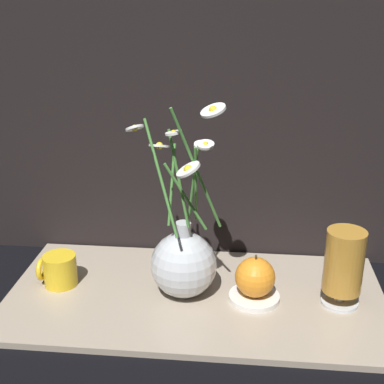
{
  "coord_description": "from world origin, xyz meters",
  "views": [
    {
      "loc": [
        0.08,
        -0.87,
        0.56
      ],
      "look_at": [
        -0.01,
        0.0,
        0.22
      ],
      "focal_mm": 50.0,
      "sensor_mm": 36.0,
      "label": 1
    }
  ],
  "objects_px": {
    "tea_glass": "(344,263)",
    "orange_fruit": "(255,277)",
    "vase_with_flowers": "(184,260)",
    "yellow_mug": "(59,270)"
  },
  "relations": [
    {
      "from": "vase_with_flowers",
      "to": "tea_glass",
      "type": "bearing_deg",
      "value": -1.4
    },
    {
      "from": "yellow_mug",
      "to": "tea_glass",
      "type": "xyz_separation_m",
      "value": [
        0.54,
        -0.02,
        0.05
      ]
    },
    {
      "from": "yellow_mug",
      "to": "tea_glass",
      "type": "bearing_deg",
      "value": -1.7
    },
    {
      "from": "vase_with_flowers",
      "to": "tea_glass",
      "type": "xyz_separation_m",
      "value": [
        0.29,
        -0.01,
        0.01
      ]
    },
    {
      "from": "yellow_mug",
      "to": "tea_glass",
      "type": "relative_size",
      "value": 0.51
    },
    {
      "from": "vase_with_flowers",
      "to": "yellow_mug",
      "type": "bearing_deg",
      "value": 177.95
    },
    {
      "from": "vase_with_flowers",
      "to": "yellow_mug",
      "type": "xyz_separation_m",
      "value": [
        -0.25,
        0.01,
        -0.04
      ]
    },
    {
      "from": "orange_fruit",
      "to": "yellow_mug",
      "type": "bearing_deg",
      "value": 177.32
    },
    {
      "from": "vase_with_flowers",
      "to": "yellow_mug",
      "type": "height_order",
      "value": "vase_with_flowers"
    },
    {
      "from": "tea_glass",
      "to": "orange_fruit",
      "type": "relative_size",
      "value": 1.78
    }
  ]
}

